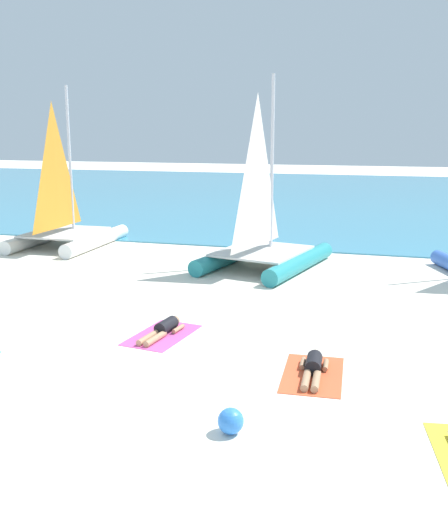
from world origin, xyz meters
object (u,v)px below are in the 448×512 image
at_px(towel_center_left, 162,335).
at_px(sunbather_center_right, 313,367).
at_px(beach_ball, 231,421).
at_px(sailboat_teal, 263,240).
at_px(towel_center_right, 313,375).
at_px(sailboat_white, 65,223).
at_px(sunbather_center_left, 163,329).

bearing_deg(towel_center_left, sunbather_center_right, -18.82).
bearing_deg(towel_center_left, beach_ball, -55.33).
height_order(sailboat_teal, towel_center_right, sailboat_teal).
relative_size(sailboat_white, beach_ball, 15.48).
height_order(sailboat_white, towel_center_left, sailboat_white).
relative_size(sailboat_white, towel_center_left, 3.26).
bearing_deg(towel_center_left, sailboat_teal, 83.94).
distance_m(sunbather_center_left, beach_ball, 4.68).
bearing_deg(sailboat_white, towel_center_right, -42.33).
xyz_separation_m(towel_center_left, sunbather_center_left, (0.01, 0.07, 0.13)).
bearing_deg(towel_center_right, towel_center_left, 160.24).
distance_m(sailboat_teal, beach_ball, 11.14).
xyz_separation_m(sunbather_center_left, beach_ball, (2.63, -3.88, 0.07)).
bearing_deg(sunbather_center_right, sailboat_teal, 105.08).
bearing_deg(sunbather_center_left, sailboat_white, 139.15).
distance_m(sunbather_center_left, towel_center_right, 3.78).
xyz_separation_m(sailboat_teal, towel_center_right, (2.78, -8.42, -0.93)).
xyz_separation_m(sailboat_white, sunbather_center_right, (11.06, -9.90, -0.79)).
bearing_deg(sailboat_teal, sailboat_white, -177.60).
distance_m(towel_center_left, beach_ball, 4.64).
relative_size(sunbather_center_right, beach_ball, 3.91).
distance_m(sailboat_teal, towel_center_right, 8.92).
bearing_deg(sailboat_white, sunbather_center_left, -49.19).
height_order(sailboat_white, sunbather_center_right, sailboat_white).
bearing_deg(sailboat_teal, sunbather_center_left, -83.12).
bearing_deg(sunbather_center_left, towel_center_left, -90.00).
relative_size(sailboat_teal, sailboat_white, 1.01).
relative_size(sailboat_teal, sunbather_center_right, 4.02).
relative_size(towel_center_left, sunbather_center_right, 1.21).
bearing_deg(sunbather_center_left, beach_ball, -47.87).
xyz_separation_m(sunbather_center_left, towel_center_right, (3.53, -1.34, -0.13)).
bearing_deg(beach_ball, towel_center_right, 70.29).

